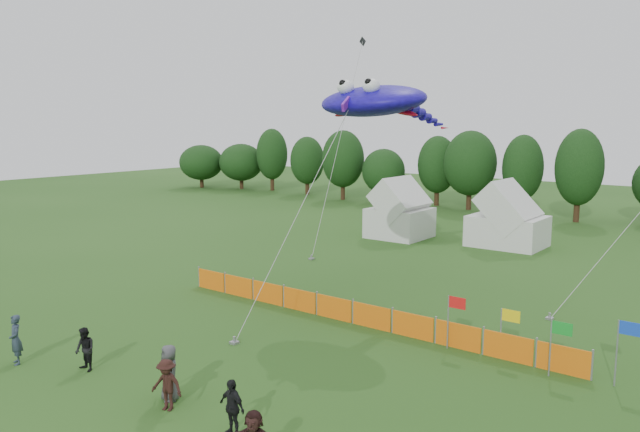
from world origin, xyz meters
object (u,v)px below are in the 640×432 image
Objects in this scene: spectator_d at (232,407)px; stingray_kite at (378,102)px; spectator_a at (16,340)px; tent_left at (400,213)px; tent_right at (508,221)px; spectator_b at (85,350)px; spectator_e at (169,373)px; spectator_c at (167,385)px; barrier_fence at (352,312)px.

stingray_kite reaches higher than spectator_d.
spectator_a is 1.12× the size of spectator_d.
tent_left is 0.83× the size of tent_right.
spectator_b is at bearing -96.24° from tent_right.
tent_right is 2.74× the size of spectator_a.
tent_right is at bearing 87.24° from spectator_b.
tent_right is at bearing 98.29° from spectator_a.
spectator_e is at bearing 177.15° from spectator_d.
spectator_e reaches higher than spectator_d.
spectator_a is at bearing -86.56° from tent_left.
spectator_e is (-0.50, 0.51, 0.10)m from spectator_c.
barrier_fence is at bearing 69.74° from spectator_b.
spectator_b is 0.10× the size of stingray_kite.
barrier_fence is 10.29m from spectator_c.
spectator_c reaches higher than spectator_b.
tent_left is 2.64× the size of spectator_b.
tent_right reaches higher than barrier_fence.
tent_right is at bearing 75.97° from spectator_c.
spectator_e is 15.94m from stingray_kite.
spectator_a reaches higher than spectator_d.
barrier_fence is 12.30× the size of spectator_c.
tent_left is 2.53× the size of spectator_d.
tent_left is at bearing 112.26° from spectator_a.
spectator_e is at bearing -86.36° from stingray_kite.
spectator_a is at bearing -143.16° from spectator_e.
spectator_a is 0.12× the size of stingray_kite.
spectator_c is at bearing -84.43° from stingray_kite.
stingray_kite reaches higher than tent_right.
tent_right is 18.90m from stingray_kite.
tent_left is 30.03m from spectator_e.
tent_right is 2.77× the size of spectator_e.
spectator_a is 2.83m from spectator_b.
stingray_kite is at bearing 79.56° from spectator_b.
tent_right is 3.10× the size of spectator_c.
tent_left is 2.29× the size of spectator_e.
spectator_c is at bearing -173.20° from spectator_d.
spectator_b is at bearing 43.25° from spectator_a.
tent_left reaches higher than barrier_fence.
spectator_c is 2.67m from spectator_d.
spectator_e is at bearing -88.39° from tent_right.
spectator_c is 16.45m from stingray_kite.
tent_left is at bearing 102.07° from spectator_b.
stingray_kite reaches higher than spectator_c.
stingray_kite is at bearing 79.03° from spectator_c.
spectator_b is at bearing -151.09° from spectator_e.
tent_right reaches higher than spectator_a.
spectator_c is 0.10× the size of stingray_kite.
stingray_kite reaches higher than spectator_e.
spectator_e is at bearing -91.31° from barrier_fence.
tent_left reaches higher than spectator_a.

